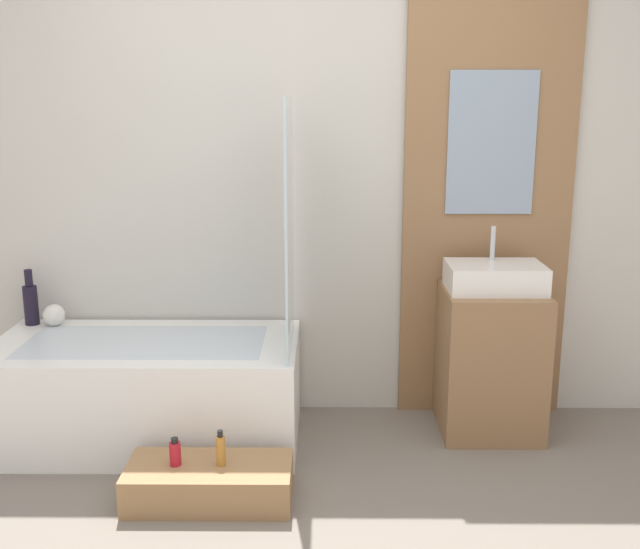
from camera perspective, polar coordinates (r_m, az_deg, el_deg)
name	(u,v)px	position (r m, az deg, el deg)	size (l,w,h in m)	color
wall_tiled_back	(303,173)	(3.94, -1.33, 7.76)	(4.20, 0.06, 2.60)	beige
wall_wood_accent	(489,172)	(3.97, 12.76, 7.61)	(0.87, 0.04, 2.60)	#8E6642
bathtub	(148,390)	(3.87, -13.01, -8.59)	(1.50, 0.75, 0.51)	white
glass_shower_screen	(289,225)	(3.49, -2.36, 3.76)	(0.01, 0.59, 1.18)	silver
wooden_step_bench	(209,483)	(3.34, -8.43, -15.41)	(0.70, 0.33, 0.17)	#997047
vanity_cabinet	(490,361)	(3.93, 12.85, -6.46)	(0.50, 0.47, 0.75)	#8E6642
sink	(495,277)	(3.81, 13.19, -0.19)	(0.47, 0.32, 0.31)	white
vase_tall_dark	(31,302)	(4.22, -21.18, -1.98)	(0.07, 0.07, 0.30)	black
vase_round_light	(54,315)	(4.17, -19.61, -2.92)	(0.11, 0.11, 0.11)	silver
bottle_soap_primary	(175,453)	(3.30, -10.98, -13.20)	(0.05, 0.05, 0.12)	#B21928
bottle_soap_secondary	(221,450)	(3.26, -7.58, -13.09)	(0.04, 0.04, 0.16)	#B2752D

